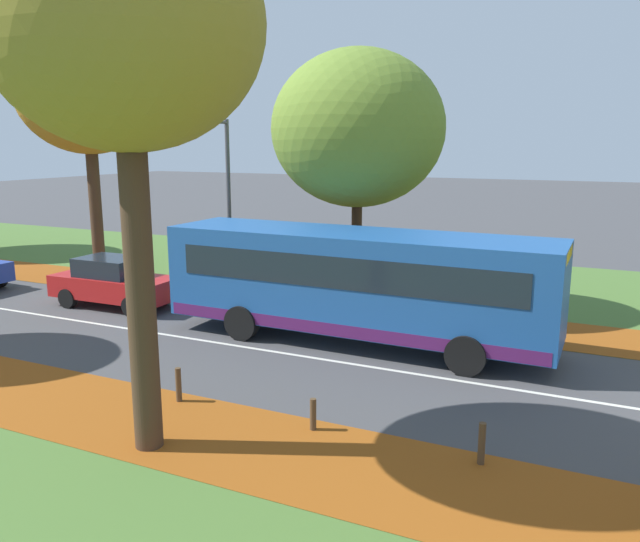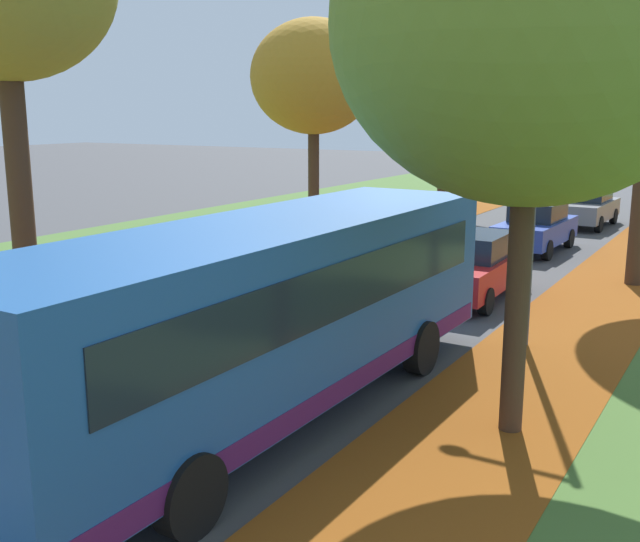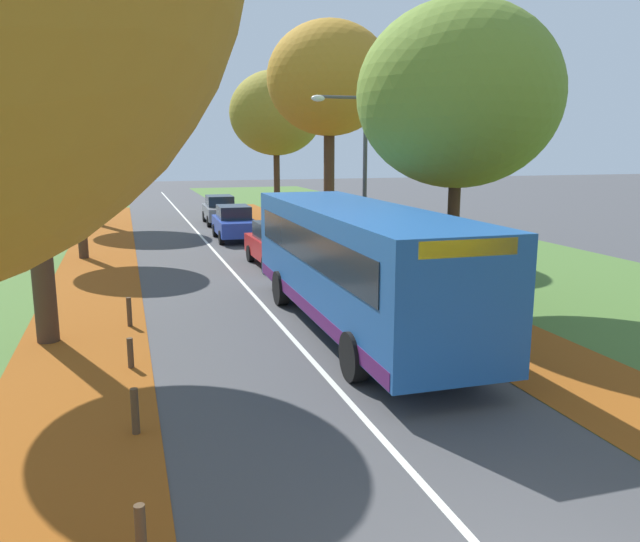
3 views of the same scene
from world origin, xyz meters
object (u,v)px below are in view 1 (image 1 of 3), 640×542
(tree_right_near, at_px, (358,129))
(streetlamp_right, at_px, (223,191))
(car_red_lead, at_px, (114,282))
(bollard_fifth, at_px, (179,385))
(bollard_third, at_px, (482,444))
(tree_left_near, at_px, (125,28))
(bollard_fourth, at_px, (313,415))
(bus, at_px, (357,280))
(tree_right_mid, at_px, (87,91))

(tree_right_near, bearing_deg, streetlamp_right, 107.41)
(tree_right_near, height_order, car_red_lead, tree_right_near)
(bollard_fifth, height_order, streetlamp_right, streetlamp_right)
(bollard_third, distance_m, car_red_lead, 13.92)
(tree_left_near, xyz_separation_m, car_red_lead, (7.17, 7.37, -6.21))
(bollard_fifth, distance_m, streetlamp_right, 8.76)
(bollard_fourth, xyz_separation_m, car_red_lead, (5.40, 9.74, 0.50))
(bollard_fifth, xyz_separation_m, bus, (5.24, -1.89, 1.33))
(bollard_fifth, bearing_deg, car_red_lead, 51.03)
(tree_left_near, height_order, tree_right_near, tree_left_near)
(bus, bearing_deg, tree_right_near, 21.79)
(tree_left_near, xyz_separation_m, bus, (7.03, -1.17, -5.32))
(tree_left_near, distance_m, bus, 8.90)
(tree_right_near, bearing_deg, tree_left_near, -179.18)
(tree_left_near, relative_size, tree_right_mid, 0.95)
(bollard_fifth, relative_size, streetlamp_right, 0.12)
(tree_left_near, distance_m, bollard_fourth, 7.33)
(streetlamp_right, distance_m, car_red_lead, 4.64)
(tree_right_near, xyz_separation_m, car_red_lead, (-3.17, 7.22, -4.86))
(tree_left_near, distance_m, bollard_third, 8.79)
(car_red_lead, bearing_deg, bollard_third, -112.70)
(tree_right_mid, distance_m, car_red_lead, 8.03)
(tree_left_near, height_order, bollard_fifth, tree_left_near)
(tree_right_mid, xyz_separation_m, car_red_lead, (-3.21, -3.72, -6.34))
(bollard_fifth, xyz_separation_m, streetlamp_right, (7.25, 3.57, 3.37))
(tree_right_mid, height_order, bollard_fourth, tree_right_mid)
(bollard_third, height_order, bollard_fifth, bollard_third)
(tree_right_mid, relative_size, bollard_fourth, 15.34)
(tree_right_near, xyz_separation_m, tree_right_mid, (0.04, 10.94, 1.48))
(tree_right_near, distance_m, car_red_lead, 9.26)
(tree_right_mid, height_order, bollard_third, tree_right_mid)
(bollard_third, height_order, bus, bus)
(tree_right_mid, bearing_deg, tree_left_near, -133.10)
(tree_left_near, xyz_separation_m, tree_right_mid, (10.38, 11.09, 0.14))
(bus, distance_m, car_red_lead, 8.59)
(streetlamp_right, bearing_deg, bollard_fourth, -137.48)
(tree_left_near, bearing_deg, bollard_fourth, -53.26)
(bollard_third, xyz_separation_m, car_red_lead, (5.37, 12.83, 0.44))
(tree_left_near, bearing_deg, streetlamp_right, 25.38)
(tree_left_near, height_order, car_red_lead, tree_left_near)
(tree_right_mid, distance_m, bus, 13.83)
(tree_right_near, distance_m, bus, 5.34)
(bus, bearing_deg, tree_left_near, 170.53)
(bollard_fifth, relative_size, car_red_lead, 0.17)
(streetlamp_right, bearing_deg, tree_left_near, -154.62)
(tree_right_near, relative_size, bollard_fifth, 11.01)
(bollard_fourth, height_order, streetlamp_right, streetlamp_right)
(tree_right_mid, xyz_separation_m, streetlamp_right, (-1.34, -6.80, -3.42))
(bollard_fourth, bearing_deg, bollard_fifth, 89.68)
(tree_right_near, relative_size, bus, 0.78)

